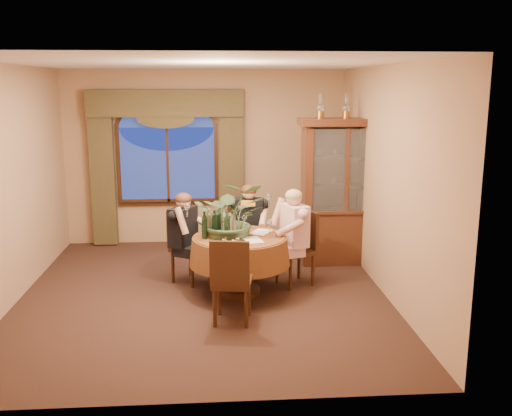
{
  "coord_description": "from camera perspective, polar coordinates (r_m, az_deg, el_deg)",
  "views": [
    {
      "loc": [
        0.16,
        -6.76,
        2.56
      ],
      "look_at": [
        0.65,
        -0.03,
        1.1
      ],
      "focal_mm": 40.0,
      "sensor_mm": 36.0,
      "label": 1
    }
  ],
  "objects": [
    {
      "name": "oil_lamp_center",
      "position": [
        8.18,
        9.0,
        10.05
      ],
      "size": [
        0.11,
        0.11,
        0.34
      ],
      "primitive_type": null,
      "color": "#A5722D",
      "rests_on": "china_cabinet"
    },
    {
      "name": "wine_glass_person_pink",
      "position": [
        7.11,
        1.38,
        -1.79
      ],
      "size": [
        0.07,
        0.07,
        0.18
      ],
      "primitive_type": null,
      "color": "silver",
      "rests_on": "dining_table"
    },
    {
      "name": "wall_right",
      "position": [
        7.17,
        12.85,
        2.6
      ],
      "size": [
        0.0,
        5.0,
        5.0
      ],
      "primitive_type": "plane",
      "rotation": [
        1.57,
        0.0,
        -1.57
      ],
      "color": "#A57C5A",
      "rests_on": "ground"
    },
    {
      "name": "person_scarf",
      "position": [
        7.82,
        -0.68,
        -2.11
      ],
      "size": [
        0.52,
        0.49,
        1.25
      ],
      "primitive_type": null,
      "rotation": [
        0.0,
        0.0,
        -3.34
      ],
      "color": "black",
      "rests_on": "floor"
    },
    {
      "name": "window",
      "position": [
        9.31,
        -8.82,
        4.29
      ],
      "size": [
        1.62,
        0.1,
        1.32
      ],
      "primitive_type": null,
      "color": "navy",
      "rests_on": "wall_back"
    },
    {
      "name": "chair_right",
      "position": [
        7.42,
        3.93,
        -4.1
      ],
      "size": [
        0.55,
        0.55,
        0.96
      ],
      "primitive_type": "cube",
      "rotation": [
        0.0,
        0.0,
        -4.3
      ],
      "color": "black",
      "rests_on": "floor"
    },
    {
      "name": "drapery_right",
      "position": [
        9.25,
        -2.44,
        3.62
      ],
      "size": [
        0.38,
        0.14,
        2.32
      ],
      "primitive_type": "cube",
      "color": "#403820",
      "rests_on": "floor"
    },
    {
      "name": "dining_table",
      "position": [
        7.08,
        -1.62,
        -5.77
      ],
      "size": [
        1.41,
        1.41,
        0.75
      ],
      "primitive_type": "cylinder",
      "rotation": [
        0.0,
        0.0,
        0.15
      ],
      "color": "maroon",
      "rests_on": "floor"
    },
    {
      "name": "ceiling",
      "position": [
        6.77,
        -5.69,
        14.18
      ],
      "size": [
        5.0,
        5.0,
        0.0
      ],
      "primitive_type": "plane",
      "rotation": [
        3.14,
        0.0,
        0.0
      ],
      "color": "white",
      "rests_on": "wall_back"
    },
    {
      "name": "wine_glass_person_back",
      "position": [
        7.15,
        -4.49,
        -1.74
      ],
      "size": [
        0.07,
        0.07,
        0.18
      ],
      "primitive_type": null,
      "color": "silver",
      "rests_on": "dining_table"
    },
    {
      "name": "wine_bottle_2",
      "position": [
        6.88,
        -2.9,
        -1.64
      ],
      "size": [
        0.07,
        0.07,
        0.33
      ],
      "primitive_type": "cylinder",
      "color": "black",
      "rests_on": "dining_table"
    },
    {
      "name": "oil_lamp_left",
      "position": [
        8.1,
        6.45,
        10.11
      ],
      "size": [
        0.11,
        0.11,
        0.34
      ],
      "primitive_type": null,
      "color": "#A5722D",
      "rests_on": "china_cabinet"
    },
    {
      "name": "wine_bottle_4",
      "position": [
        6.87,
        -5.17,
        -1.7
      ],
      "size": [
        0.07,
        0.07,
        0.33
      ],
      "primitive_type": "cylinder",
      "color": "black",
      "rests_on": "dining_table"
    },
    {
      "name": "cheese_platter",
      "position": [
        6.65,
        -2.69,
        -3.48
      ],
      "size": [
        0.39,
        0.39,
        0.02
      ],
      "primitive_type": "cylinder",
      "color": "black",
      "rests_on": "dining_table"
    },
    {
      "name": "swag_valance",
      "position": [
        9.15,
        -9.06,
        10.3
      ],
      "size": [
        2.45,
        0.16,
        0.42
      ],
      "primitive_type": null,
      "color": "#403820",
      "rests_on": "wall_back"
    },
    {
      "name": "tasting_paper_0",
      "position": [
        6.79,
        -0.37,
        -3.22
      ],
      "size": [
        0.27,
        0.34,
        0.0
      ],
      "primitive_type": "cube",
      "rotation": [
        0.0,
        0.0,
        0.23
      ],
      "color": "white",
      "rests_on": "dining_table"
    },
    {
      "name": "chair_back_right",
      "position": [
        7.87,
        -1.42,
        -3.13
      ],
      "size": [
        0.45,
        0.45,
        0.96
      ],
      "primitive_type": "cube",
      "rotation": [
        0.0,
        0.0,
        -3.22
      ],
      "color": "black",
      "rests_on": "floor"
    },
    {
      "name": "tasting_paper_1",
      "position": [
        7.15,
        0.48,
        -2.41
      ],
      "size": [
        0.33,
        0.36,
        0.0
      ],
      "primitive_type": "cube",
      "rotation": [
        0.0,
        0.0,
        -0.53
      ],
      "color": "white",
      "rests_on": "dining_table"
    },
    {
      "name": "floor",
      "position": [
        7.23,
        -5.22,
        -8.57
      ],
      "size": [
        5.0,
        5.0,
        0.0
      ],
      "primitive_type": "plane",
      "color": "black",
      "rests_on": "ground"
    },
    {
      "name": "wall_back",
      "position": [
        9.34,
        -5.12,
        5.02
      ],
      "size": [
        4.5,
        0.0,
        4.5
      ],
      "primitive_type": "plane",
      "rotation": [
        1.57,
        0.0,
        0.0
      ],
      "color": "#A57C5A",
      "rests_on": "ground"
    },
    {
      "name": "chair_back",
      "position": [
        7.55,
        -6.55,
        -3.86
      ],
      "size": [
        0.59,
        0.59,
        0.96
      ],
      "primitive_type": "cube",
      "rotation": [
        0.0,
        0.0,
        -2.27
      ],
      "color": "black",
      "rests_on": "floor"
    },
    {
      "name": "arched_transom",
      "position": [
        9.24,
        -8.98,
        9.08
      ],
      "size": [
        1.6,
        0.06,
        0.44
      ],
      "primitive_type": null,
      "color": "navy",
      "rests_on": "wall_back"
    },
    {
      "name": "chair_front_left",
      "position": [
        6.27,
        -2.41,
        -7.17
      ],
      "size": [
        0.48,
        0.48,
        0.96
      ],
      "primitive_type": "cube",
      "rotation": [
        0.0,
        0.0,
        -0.15
      ],
      "color": "black",
      "rests_on": "floor"
    },
    {
      "name": "stoneware_vase",
      "position": [
        7.07,
        -2.47,
        -1.57
      ],
      "size": [
        0.14,
        0.14,
        0.25
      ],
      "primitive_type": null,
      "color": "gray",
      "rests_on": "dining_table"
    },
    {
      "name": "wine_glass_person_scarf",
      "position": [
        7.34,
        -1.16,
        -1.34
      ],
      "size": [
        0.07,
        0.07,
        0.18
      ],
      "primitive_type": null,
      "color": "silver",
      "rests_on": "dining_table"
    },
    {
      "name": "oil_lamp_right",
      "position": [
        8.27,
        11.5,
        9.98
      ],
      "size": [
        0.11,
        0.11,
        0.34
      ],
      "primitive_type": null,
      "color": "#A5722D",
      "rests_on": "china_cabinet"
    },
    {
      "name": "wine_bottle_5",
      "position": [
        7.1,
        -3.75,
        -1.21
      ],
      "size": [
        0.07,
        0.07,
        0.33
      ],
      "primitive_type": "cylinder",
      "color": "black",
      "rests_on": "dining_table"
    },
    {
      "name": "drapery_left",
      "position": [
        9.42,
        -15.09,
        3.36
      ],
      "size": [
        0.38,
        0.14,
        2.32
      ],
      "primitive_type": "cube",
      "color": "#403820",
      "rests_on": "floor"
    },
    {
      "name": "wine_bottle_1",
      "position": [
        6.92,
        -4.16,
        -1.56
      ],
      "size": [
        0.07,
        0.07,
        0.33
      ],
      "primitive_type": "cylinder",
      "color": "black",
      "rests_on": "dining_table"
    },
    {
      "name": "centerpiece_plant",
      "position": [
        6.92,
        -2.55,
        1.95
      ],
      "size": [
        0.88,
        0.97,
        0.76
      ],
      "primitive_type": "imported",
      "color": "#405A38",
      "rests_on": "dining_table"
    },
    {
      "name": "china_cabinet",
      "position": [
        8.31,
        8.72,
        1.61
      ],
      "size": [
        1.3,
        0.52,
        2.1
      ],
      "primitive_type": "cube",
      "color": "#3B1D11",
      "rests_on": "floor"
    },
    {
      "name": "olive_bowl",
      "position": [
        6.93,
        -1.48,
        -2.73
      ],
      "size": [
        0.14,
        0.14,
        0.04
      ],
      "primitive_type": "imported",
      "color": "#495227",
      "rests_on": "dining_table"
    },
    {
      "name": "person_pink",
      "position": [
        7.32,
        3.87,
        -3.02
      ],
      "size": [
        0.55,
        0.58,
        1.28
      ],
      "primitive_type": null,
      "rotation": [
        0.0,
        0.0,
        -4.36
      ],
      "color": "beige",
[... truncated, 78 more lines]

